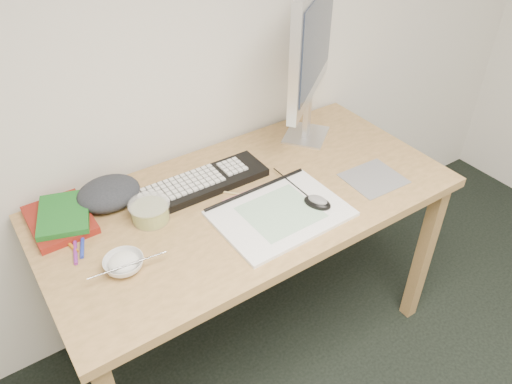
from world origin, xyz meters
TOP-DOWN VIEW (x-y plane):
  - desk at (-0.07, 1.43)m, footprint 1.40×0.70m
  - mousepad at (0.36, 1.26)m, footprint 0.20×0.18m
  - sketchpad at (-0.04, 1.29)m, footprint 0.42×0.31m
  - keyboard at (-0.17, 1.56)m, footprint 0.47×0.15m
  - monitor at (0.34, 1.63)m, footprint 0.43×0.34m
  - mouse at (0.09, 1.25)m, footprint 0.09×0.11m
  - rice_bowl at (-0.55, 1.35)m, footprint 0.14×0.14m
  - chopsticks at (-0.55, 1.32)m, footprint 0.21×0.04m
  - fruit_tub at (-0.39, 1.50)m, footprint 0.15×0.15m
  - book_red at (-0.64, 1.65)m, footprint 0.18×0.24m
  - book_green at (-0.63, 1.64)m, footprint 0.21×0.25m
  - cloth_lump at (-0.47, 1.66)m, footprint 0.21×0.20m
  - pencil_pink at (-0.07, 1.45)m, footprint 0.18×0.01m
  - pencil_tan at (-0.08, 1.43)m, footprint 0.14×0.15m
  - pencil_black at (-0.03, 1.54)m, footprint 0.18×0.03m
  - marker_blue at (-0.62, 1.51)m, footprint 0.05×0.12m
  - marker_orange at (-0.65, 1.54)m, footprint 0.03×0.11m
  - marker_purple at (-0.64, 1.50)m, footprint 0.05×0.12m

SIDE VIEW (x-z plane):
  - desk at x=-0.07m, z-range 0.29..1.04m
  - mousepad at x=0.36m, z-range 0.75..0.75m
  - pencil_black at x=-0.03m, z-range 0.75..0.76m
  - pencil_pink at x=-0.07m, z-range 0.75..0.76m
  - pencil_tan at x=-0.08m, z-range 0.75..0.76m
  - marker_orange at x=-0.65m, z-range 0.75..0.76m
  - marker_blue at x=-0.62m, z-range 0.75..0.76m
  - marker_purple at x=-0.64m, z-range 0.75..0.76m
  - sketchpad at x=-0.04m, z-range 0.75..0.76m
  - book_red at x=-0.64m, z-range 0.75..0.77m
  - keyboard at x=-0.17m, z-range 0.75..0.78m
  - rice_bowl at x=-0.55m, z-range 0.75..0.79m
  - mouse at x=0.09m, z-range 0.76..0.79m
  - fruit_tub at x=-0.39m, z-range 0.75..0.81m
  - book_green at x=-0.63m, z-range 0.77..0.79m
  - cloth_lump at x=-0.47m, z-range 0.75..0.82m
  - chopsticks at x=-0.55m, z-range 0.78..0.80m
  - monitor at x=0.34m, z-range 0.82..1.42m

